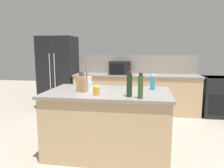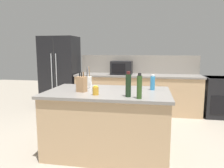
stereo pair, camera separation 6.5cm
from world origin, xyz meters
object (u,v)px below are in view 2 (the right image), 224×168
at_px(refrigerator, 60,73).
at_px(knife_block, 82,84).
at_px(olive_oil_bottle, 139,87).
at_px(honey_jar, 96,91).
at_px(microwave, 122,68).
at_px(range_oven, 221,97).
at_px(dish_soap_bottle, 153,83).
at_px(utensil_crock, 88,81).
at_px(wine_bottle, 128,85).
at_px(salt_shaker, 90,85).

height_order(refrigerator, knife_block, refrigerator).
bearing_deg(knife_block, olive_oil_bottle, -2.64).
height_order(knife_block, honey_jar, knife_block).
bearing_deg(knife_block, honey_jar, -18.35).
height_order(microwave, honey_jar, microwave).
height_order(range_oven, dish_soap_bottle, dish_soap_bottle).
bearing_deg(utensil_crock, range_oven, 33.38).
xyz_separation_m(utensil_crock, wine_bottle, (0.76, -0.79, 0.07)).
height_order(refrigerator, dish_soap_bottle, refrigerator).
distance_m(refrigerator, utensil_crock, 2.21).
bearing_deg(salt_shaker, honey_jar, -66.13).
distance_m(honey_jar, dish_soap_bottle, 0.91).
distance_m(refrigerator, microwave, 1.63).
bearing_deg(knife_block, dish_soap_bottle, 35.28).
distance_m(microwave, wine_bottle, 2.58).
distance_m(microwave, salt_shaker, 2.07).
bearing_deg(range_oven, honey_jar, -133.16).
relative_size(range_oven, wine_bottle, 2.80).
relative_size(microwave, utensil_crock, 1.60).
relative_size(refrigerator, dish_soap_bottle, 8.03).
height_order(olive_oil_bottle, dish_soap_bottle, olive_oil_bottle).
relative_size(knife_block, salt_shaker, 2.48).
bearing_deg(wine_bottle, olive_oil_bottle, -29.18).
xyz_separation_m(salt_shaker, dish_soap_bottle, (0.95, 0.06, 0.06)).
bearing_deg(knife_block, refrigerator, 137.02).
bearing_deg(dish_soap_bottle, range_oven, 51.43).
bearing_deg(knife_block, wine_bottle, -0.59).
bearing_deg(honey_jar, utensil_crock, 113.01).
relative_size(utensil_crock, olive_oil_bottle, 1.00).
xyz_separation_m(refrigerator, wine_bottle, (2.04, -2.60, 0.16)).
xyz_separation_m(range_oven, wine_bottle, (-1.90, -2.54, 0.63)).
bearing_deg(salt_shaker, olive_oil_bottle, -36.01).
bearing_deg(salt_shaker, microwave, 83.97).
xyz_separation_m(utensil_crock, salt_shaker, (0.12, -0.30, -0.03)).
bearing_deg(range_oven, wine_bottle, -126.78).
xyz_separation_m(microwave, dish_soap_bottle, (0.73, -2.00, -0.05)).
relative_size(microwave, knife_block, 1.77).
distance_m(salt_shaker, dish_soap_bottle, 0.95).
bearing_deg(wine_bottle, refrigerator, 128.11).
bearing_deg(honey_jar, wine_bottle, -5.77).
distance_m(utensil_crock, dish_soap_bottle, 1.10).
height_order(microwave, olive_oil_bottle, microwave).
bearing_deg(dish_soap_bottle, knife_block, -162.19).
relative_size(knife_block, olive_oil_bottle, 0.91).
distance_m(salt_shaker, wine_bottle, 0.81).
xyz_separation_m(utensil_crock, dish_soap_bottle, (1.07, -0.24, 0.03)).
distance_m(olive_oil_bottle, wine_bottle, 0.17).
xyz_separation_m(microwave, wine_bottle, (0.42, -2.54, -0.01)).
bearing_deg(refrigerator, dish_soap_bottle, -41.09).
xyz_separation_m(dish_soap_bottle, wine_bottle, (-0.31, -0.55, 0.04)).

